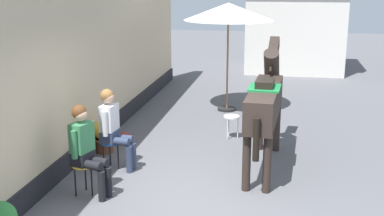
{
  "coord_description": "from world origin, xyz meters",
  "views": [
    {
      "loc": [
        1.07,
        -6.82,
        3.21
      ],
      "look_at": [
        -0.4,
        1.2,
        1.05
      ],
      "focal_mm": 47.25,
      "sensor_mm": 36.0,
      "label": 1
    }
  ],
  "objects_px": {
    "saddled_horse_center": "(265,101)",
    "satchel_bag": "(125,138)",
    "seated_visitor_near": "(86,146)",
    "spare_stool_white": "(232,119)",
    "seated_visitor_far": "(113,125)",
    "flower_planter_far": "(104,135)",
    "cafe_parasol": "(228,12)"
  },
  "relations": [
    {
      "from": "seated_visitor_near",
      "to": "flower_planter_far",
      "type": "height_order",
      "value": "seated_visitor_near"
    },
    {
      "from": "seated_visitor_near",
      "to": "spare_stool_white",
      "type": "height_order",
      "value": "seated_visitor_near"
    },
    {
      "from": "flower_planter_far",
      "to": "cafe_parasol",
      "type": "distance_m",
      "value": 4.4
    },
    {
      "from": "seated_visitor_near",
      "to": "saddled_horse_center",
      "type": "xyz_separation_m",
      "value": [
        2.53,
        1.68,
        0.38
      ]
    },
    {
      "from": "flower_planter_far",
      "to": "seated_visitor_far",
      "type": "bearing_deg",
      "value": -59.29
    },
    {
      "from": "seated_visitor_far",
      "to": "saddled_horse_center",
      "type": "height_order",
      "value": "saddled_horse_center"
    },
    {
      "from": "satchel_bag",
      "to": "spare_stool_white",
      "type": "bearing_deg",
      "value": -132.04
    },
    {
      "from": "seated_visitor_near",
      "to": "spare_stool_white",
      "type": "relative_size",
      "value": 3.02
    },
    {
      "from": "seated_visitor_near",
      "to": "saddled_horse_center",
      "type": "height_order",
      "value": "saddled_horse_center"
    },
    {
      "from": "seated_visitor_far",
      "to": "spare_stool_white",
      "type": "bearing_deg",
      "value": 48.94
    },
    {
      "from": "saddled_horse_center",
      "to": "spare_stool_white",
      "type": "distance_m",
      "value": 1.78
    },
    {
      "from": "cafe_parasol",
      "to": "satchel_bag",
      "type": "bearing_deg",
      "value": -120.41
    },
    {
      "from": "flower_planter_far",
      "to": "cafe_parasol",
      "type": "xyz_separation_m",
      "value": [
        1.9,
        3.41,
        2.03
      ]
    },
    {
      "from": "cafe_parasol",
      "to": "seated_visitor_far",
      "type": "bearing_deg",
      "value": -109.08
    },
    {
      "from": "seated_visitor_near",
      "to": "flower_planter_far",
      "type": "xyz_separation_m",
      "value": [
        -0.41,
        1.85,
        -0.44
      ]
    },
    {
      "from": "spare_stool_white",
      "to": "satchel_bag",
      "type": "bearing_deg",
      "value": -160.08
    },
    {
      "from": "seated_visitor_near",
      "to": "saddled_horse_center",
      "type": "relative_size",
      "value": 0.46
    },
    {
      "from": "saddled_horse_center",
      "to": "seated_visitor_near",
      "type": "bearing_deg",
      "value": -146.41
    },
    {
      "from": "seated_visitor_near",
      "to": "flower_planter_far",
      "type": "bearing_deg",
      "value": 102.49
    },
    {
      "from": "saddled_horse_center",
      "to": "spare_stool_white",
      "type": "relative_size",
      "value": 6.52
    },
    {
      "from": "saddled_horse_center",
      "to": "satchel_bag",
      "type": "height_order",
      "value": "saddled_horse_center"
    },
    {
      "from": "saddled_horse_center",
      "to": "satchel_bag",
      "type": "relative_size",
      "value": 10.71
    },
    {
      "from": "seated_visitor_far",
      "to": "saddled_horse_center",
      "type": "bearing_deg",
      "value": 13.47
    },
    {
      "from": "seated_visitor_far",
      "to": "cafe_parasol",
      "type": "height_order",
      "value": "cafe_parasol"
    },
    {
      "from": "flower_planter_far",
      "to": "satchel_bag",
      "type": "height_order",
      "value": "flower_planter_far"
    },
    {
      "from": "flower_planter_far",
      "to": "satchel_bag",
      "type": "distance_m",
      "value": 0.64
    },
    {
      "from": "flower_planter_far",
      "to": "cafe_parasol",
      "type": "bearing_deg",
      "value": 60.95
    },
    {
      "from": "seated_visitor_far",
      "to": "spare_stool_white",
      "type": "distance_m",
      "value": 2.74
    },
    {
      "from": "spare_stool_white",
      "to": "satchel_bag",
      "type": "height_order",
      "value": "spare_stool_white"
    },
    {
      "from": "saddled_horse_center",
      "to": "cafe_parasol",
      "type": "relative_size",
      "value": 1.16
    },
    {
      "from": "seated_visitor_near",
      "to": "spare_stool_white",
      "type": "bearing_deg",
      "value": 59.78
    },
    {
      "from": "seated_visitor_far",
      "to": "flower_planter_far",
      "type": "height_order",
      "value": "seated_visitor_far"
    }
  ]
}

